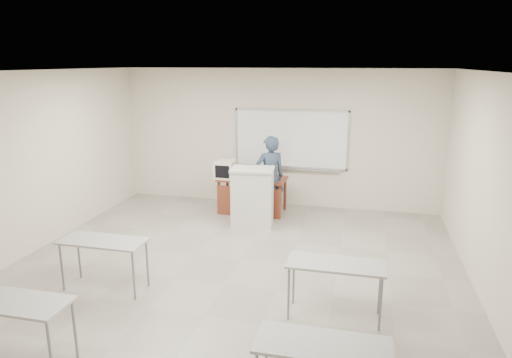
% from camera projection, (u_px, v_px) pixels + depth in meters
% --- Properties ---
extents(floor, '(7.00, 8.00, 0.01)m').
position_uv_depth(floor, '(225.00, 284.00, 6.61)').
color(floor, gray).
rests_on(floor, ground).
extents(whiteboard, '(2.48, 0.10, 1.31)m').
position_uv_depth(whiteboard, '(291.00, 140.00, 9.91)').
color(whiteboard, white).
rests_on(whiteboard, floor).
extents(student_desks, '(4.40, 2.20, 0.73)m').
position_uv_depth(student_desks, '(188.00, 285.00, 5.17)').
color(student_desks, '#ABA9A5').
rests_on(student_desks, floor).
extents(instructor_desk, '(1.42, 0.71, 0.75)m').
position_uv_depth(instructor_desk, '(251.00, 189.00, 9.57)').
color(instructor_desk, brown).
rests_on(instructor_desk, floor).
extents(podium, '(0.82, 0.59, 1.15)m').
position_uv_depth(podium, '(252.00, 197.00, 8.87)').
color(podium, silver).
rests_on(podium, floor).
extents(crt_monitor, '(0.40, 0.45, 0.38)m').
position_uv_depth(crt_monitor, '(226.00, 169.00, 9.58)').
color(crt_monitor, beige).
rests_on(crt_monitor, instructor_desk).
extents(laptop, '(0.29, 0.27, 0.22)m').
position_uv_depth(laptop, '(246.00, 177.00, 9.51)').
color(laptop, black).
rests_on(laptop, instructor_desk).
extents(mouse, '(0.10, 0.07, 0.04)m').
position_uv_depth(mouse, '(267.00, 180.00, 9.35)').
color(mouse, silver).
rests_on(mouse, instructor_desk).
extents(keyboard, '(0.45, 0.17, 0.02)m').
position_uv_depth(keyboard, '(259.00, 169.00, 8.57)').
color(keyboard, beige).
rests_on(keyboard, podium).
extents(presenter, '(0.74, 0.67, 1.70)m').
position_uv_depth(presenter, '(270.00, 177.00, 9.31)').
color(presenter, black).
rests_on(presenter, floor).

